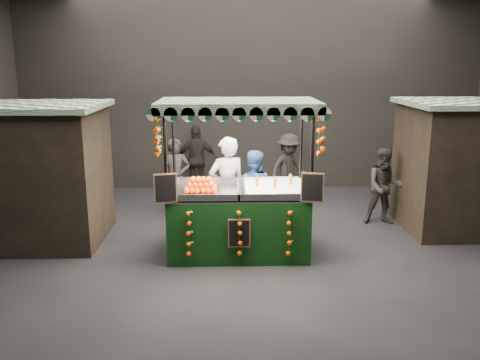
{
  "coord_description": "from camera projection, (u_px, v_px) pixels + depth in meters",
  "views": [
    {
      "loc": [
        -0.6,
        -8.32,
        3.38
      ],
      "look_at": [
        -0.38,
        0.73,
        1.22
      ],
      "focal_mm": 37.87,
      "sensor_mm": 36.0,
      "label": 1
    }
  ],
  "objects": [
    {
      "name": "neighbour_stall_left",
      "position": [
        25.0,
        173.0,
        9.45
      ],
      "size": [
        3.0,
        2.2,
        2.6
      ],
      "color": "black",
      "rests_on": "ground"
    },
    {
      "name": "shopper_2",
      "position": [
        197.0,
        160.0,
        12.88
      ],
      "size": [
        1.05,
        0.45,
        1.77
      ],
      "rotation": [
        0.0,
        0.0,
        3.16
      ],
      "color": "black",
      "rests_on": "ground"
    },
    {
      "name": "shopper_1",
      "position": [
        385.0,
        186.0,
        10.52
      ],
      "size": [
        0.84,
        0.68,
        1.61
      ],
      "rotation": [
        0.0,
        0.0,
        -0.1
      ],
      "color": "#2D2825",
      "rests_on": "ground"
    },
    {
      "name": "shopper_3",
      "position": [
        288.0,
        169.0,
        12.08
      ],
      "size": [
        1.25,
        1.13,
        1.68
      ],
      "rotation": [
        0.0,
        0.0,
        0.6
      ],
      "color": "black",
      "rests_on": "ground"
    },
    {
      "name": "market_hall",
      "position": [
        265.0,
        59.0,
        8.1
      ],
      "size": [
        12.1,
        10.1,
        5.05
      ],
      "color": "black",
      "rests_on": "ground"
    },
    {
      "name": "shopper_5",
      "position": [
        458.0,
        178.0,
        11.2
      ],
      "size": [
        0.82,
        1.59,
        1.64
      ],
      "rotation": [
        0.0,
        0.0,
        1.8
      ],
      "color": "black",
      "rests_on": "ground"
    },
    {
      "name": "neighbour_stall_right",
      "position": [
        477.0,
        165.0,
        10.14
      ],
      "size": [
        3.0,
        2.2,
        2.6
      ],
      "color": "black",
      "rests_on": "ground"
    },
    {
      "name": "vendor_grey",
      "position": [
        227.0,
        188.0,
        9.66
      ],
      "size": [
        0.84,
        0.69,
        1.98
      ],
      "rotation": [
        0.0,
        0.0,
        3.5
      ],
      "color": "gray",
      "rests_on": "ground"
    },
    {
      "name": "shopper_4",
      "position": [
        70.0,
        165.0,
        12.45
      ],
      "size": [
        1.0,
        0.9,
        1.71
      ],
      "rotation": [
        0.0,
        0.0,
        3.69
      ],
      "color": "#2D2724",
      "rests_on": "ground"
    },
    {
      "name": "vendor_blue",
      "position": [
        253.0,
        192.0,
        9.93
      ],
      "size": [
        0.93,
        0.8,
        1.68
      ],
      "rotation": [
        0.0,
        0.0,
        2.93
      ],
      "color": "navy",
      "rests_on": "ground"
    },
    {
      "name": "shopper_0",
      "position": [
        176.0,
        178.0,
        10.98
      ],
      "size": [
        0.66,
        0.45,
        1.74
      ],
      "rotation": [
        0.0,
        0.0,
        0.06
      ],
      "color": "#2B2523",
      "rests_on": "ground"
    },
    {
      "name": "ground",
      "position": [
        263.0,
        257.0,
        8.89
      ],
      "size": [
        12.0,
        12.0,
        0.0
      ],
      "primitive_type": "plane",
      "color": "black",
      "rests_on": "ground"
    },
    {
      "name": "juice_stall",
      "position": [
        239.0,
        208.0,
        8.88
      ],
      "size": [
        2.8,
        1.65,
        2.71
      ],
      "color": "black",
      "rests_on": "ground"
    }
  ]
}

